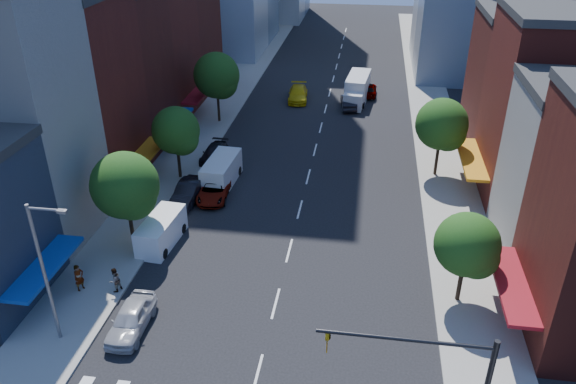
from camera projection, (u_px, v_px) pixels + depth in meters
name	position (u px, v px, depth m)	size (l,w,h in m)	color
ground	(257.00, 375.00, 30.65)	(220.00, 220.00, 0.00)	black
sidewalk_left	(220.00, 109.00, 66.93)	(5.00, 120.00, 0.15)	gray
sidewalk_right	(434.00, 120.00, 63.70)	(5.00, 120.00, 0.15)	gray
bldg_left_2	(58.00, 94.00, 47.30)	(12.00, 9.00, 16.00)	#581A14
bldg_left_3	(103.00, 71.00, 54.92)	(12.00, 8.00, 15.00)	#4C1713
bldg_left_4	(135.00, 40.00, 61.81)	(12.00, 9.00, 17.00)	#581A14
bldg_left_5	(166.00, 38.00, 71.01)	(12.00, 10.00, 13.00)	#4C1713
bldg_right_2	(569.00, 111.00, 45.16)	(12.00, 10.00, 15.00)	#581A14
bldg_right_3	(536.00, 85.00, 54.32)	(12.00, 10.00, 13.00)	#4C1713
streetlight	(46.00, 266.00, 30.51)	(2.25, 0.25, 9.00)	slate
tree_left_near	(127.00, 188.00, 39.26)	(4.80, 4.80, 7.30)	black
tree_left_mid	(177.00, 133.00, 48.96)	(4.20, 4.20, 6.65)	black
tree_left_far	(218.00, 77.00, 60.78)	(5.00, 5.00, 7.75)	black
tree_right_near	(469.00, 248.00, 34.01)	(4.00, 4.00, 6.20)	black
tree_right_far	(443.00, 126.00, 49.30)	(4.60, 4.60, 7.20)	black
parked_car_front	(131.00, 319.00, 33.41)	(1.91, 4.75, 1.62)	#AAABAF
parked_car_second	(188.00, 192.00, 47.22)	(1.74, 5.00, 1.65)	black
parked_car_third	(214.00, 190.00, 47.76)	(2.40, 5.20, 1.45)	#999999
parked_car_rear	(214.00, 153.00, 54.40)	(1.90, 4.67, 1.36)	black
cargo_van_near	(161.00, 232.00, 41.30)	(2.43, 5.19, 2.15)	white
cargo_van_far	(221.00, 172.00, 49.68)	(2.56, 5.70, 2.38)	silver
taxi	(298.00, 94.00, 69.41)	(2.28, 5.60, 1.63)	#DEBE0B
traffic_car_oncoming	(349.00, 102.00, 66.96)	(1.67, 4.78, 1.57)	black
traffic_car_far	(369.00, 89.00, 71.00)	(1.88, 4.68, 1.59)	#999999
box_truck	(357.00, 90.00, 68.60)	(3.09, 8.13, 3.20)	silver
pedestrian_near	(79.00, 278.00, 36.44)	(0.69, 0.45, 1.90)	#999999
pedestrian_far	(115.00, 280.00, 36.36)	(0.84, 0.65, 1.72)	#999999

